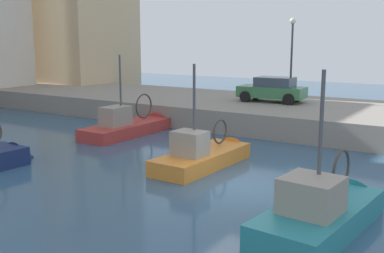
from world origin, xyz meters
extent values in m
plane|color=#335675|center=(0.00, 0.00, 0.00)|extent=(80.00, 80.00, 0.00)
cube|color=gray|center=(11.50, 0.00, 0.60)|extent=(9.00, 56.00, 1.20)
cube|color=teal|center=(-2.29, -3.21, 0.00)|extent=(4.82, 2.24, 1.34)
cone|color=teal|center=(0.38, -3.46, 0.00)|extent=(1.05, 1.71, 1.63)
cube|color=#9E7A51|center=(-2.29, -3.21, 0.60)|extent=(4.62, 2.08, 0.08)
cube|color=gray|center=(-2.88, -3.15, 1.09)|extent=(1.40, 1.44, 0.90)
cylinder|color=#4C4C51|center=(-2.50, -3.19, 2.35)|extent=(0.10, 0.10, 3.49)
torus|color=#3F3833|center=(-0.99, -3.33, 1.30)|extent=(1.17, 0.19, 1.17)
sphere|color=white|center=(-3.59, -2.08, 0.20)|extent=(0.32, 0.32, 0.32)
cone|color=navy|center=(-1.67, 9.15, 0.00)|extent=(0.97, 1.62, 1.58)
cube|color=orange|center=(1.31, 2.51, 0.00)|extent=(4.73, 1.83, 1.18)
cone|color=orange|center=(3.99, 2.42, 0.00)|extent=(0.95, 1.54, 1.51)
cube|color=#B2A893|center=(1.31, 2.51, 0.53)|extent=(4.54, 1.69, 0.08)
cube|color=gray|center=(0.49, 2.53, 1.04)|extent=(0.98, 1.22, 0.94)
cylinder|color=#4C4C51|center=(0.77, 2.52, 2.23)|extent=(0.10, 0.10, 3.40)
torus|color=#3F3833|center=(2.61, 2.46, 1.15)|extent=(1.01, 0.11, 1.01)
sphere|color=white|center=(-0.07, 3.48, 0.18)|extent=(0.32, 0.32, 0.32)
cube|color=#BC3833|center=(4.35, 8.91, 0.00)|extent=(5.23, 1.81, 1.18)
cone|color=#BC3833|center=(7.31, 8.91, 0.00)|extent=(0.90, 1.63, 1.62)
cube|color=#B2A893|center=(4.35, 8.91, 0.53)|extent=(5.02, 1.67, 0.08)
cube|color=gray|center=(3.58, 8.92, 1.06)|extent=(1.42, 1.01, 0.98)
cylinder|color=#4C4C51|center=(4.00, 8.91, 2.29)|extent=(0.10, 0.10, 3.53)
torus|color=#3F3833|center=(5.81, 8.91, 1.31)|extent=(1.33, 0.08, 1.33)
sphere|color=white|center=(2.78, 9.91, 0.18)|extent=(0.32, 0.32, 0.32)
cube|color=#387547|center=(11.85, 4.23, 1.79)|extent=(1.90, 3.91, 0.63)
cube|color=#384756|center=(11.86, 4.03, 2.38)|extent=(1.60, 2.22, 0.55)
cylinder|color=black|center=(10.94, 5.47, 1.52)|extent=(0.26, 0.65, 0.64)
cylinder|color=black|center=(12.61, 5.57, 1.52)|extent=(0.26, 0.65, 0.64)
cylinder|color=black|center=(11.09, 2.88, 1.52)|extent=(0.26, 0.65, 0.64)
cylinder|color=black|center=(12.76, 2.98, 1.52)|extent=(0.26, 0.65, 0.64)
cylinder|color=#38383D|center=(13.00, 3.53, 3.45)|extent=(0.12, 0.12, 4.50)
sphere|color=#F2EACC|center=(13.00, 3.53, 5.85)|extent=(0.36, 0.36, 0.36)
camera|label=1|loc=(-13.46, -6.54, 4.79)|focal=43.69mm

